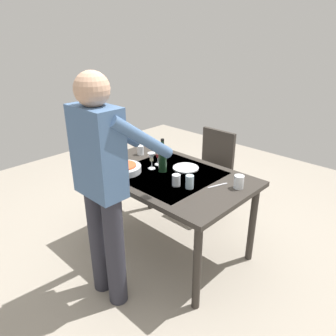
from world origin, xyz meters
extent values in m
plane|color=#9E9384|center=(0.00, 0.00, 0.00)|extent=(6.00, 6.00, 0.00)
cube|color=#332D28|center=(0.00, 0.00, 0.75)|extent=(1.43, 0.90, 0.04)
cube|color=beige|center=(0.00, 0.00, 0.77)|extent=(0.78, 0.76, 0.00)
cylinder|color=#332D28|center=(-0.64, -0.38, 0.36)|extent=(0.06, 0.06, 0.73)
cylinder|color=#332D28|center=(0.64, -0.38, 0.36)|extent=(0.06, 0.06, 0.73)
cylinder|color=#332D28|center=(-0.64, 0.38, 0.36)|extent=(0.06, 0.06, 0.73)
cylinder|color=#332D28|center=(0.64, 0.38, 0.36)|extent=(0.06, 0.06, 0.73)
cube|color=black|center=(0.13, -0.75, 0.45)|extent=(0.40, 0.40, 0.04)
cube|color=#332D28|center=(0.13, -0.93, 0.70)|extent=(0.40, 0.04, 0.45)
cylinder|color=#332D28|center=(-0.04, -0.92, 0.23)|extent=(0.04, 0.04, 0.43)
cylinder|color=#332D28|center=(0.30, -0.92, 0.23)|extent=(0.04, 0.04, 0.43)
cylinder|color=#332D28|center=(-0.04, -0.58, 0.23)|extent=(0.04, 0.04, 0.43)
cylinder|color=#332D28|center=(0.30, -0.58, 0.23)|extent=(0.04, 0.04, 0.43)
cylinder|color=#2D2D38|center=(0.03, 0.73, 0.44)|extent=(0.14, 0.14, 0.88)
cylinder|color=#2D2D38|center=(-0.17, 0.73, 0.44)|extent=(0.14, 0.14, 0.88)
cube|color=#47668E|center=(-0.07, 0.73, 1.18)|extent=(0.36, 0.20, 0.60)
sphere|color=tan|center=(-0.07, 0.73, 1.58)|extent=(0.22, 0.22, 0.22)
cylinder|color=#47668E|center=(0.10, 0.49, 1.25)|extent=(0.08, 0.52, 0.40)
cylinder|color=#47668E|center=(-0.24, 0.49, 1.25)|extent=(0.08, 0.52, 0.40)
cylinder|color=black|center=(0.06, 0.00, 0.87)|extent=(0.07, 0.07, 0.20)
cylinder|color=black|center=(0.06, 0.00, 1.01)|extent=(0.03, 0.03, 0.08)
cylinder|color=black|center=(0.06, 0.00, 1.06)|extent=(0.03, 0.03, 0.02)
cylinder|color=white|center=(0.20, -0.07, 0.77)|extent=(0.06, 0.06, 0.01)
cylinder|color=white|center=(0.20, -0.07, 0.81)|extent=(0.01, 0.01, 0.07)
cone|color=white|center=(0.20, -0.07, 0.88)|extent=(0.07, 0.07, 0.07)
cylinder|color=maroon|center=(0.20, -0.07, 0.86)|extent=(0.03, 0.03, 0.03)
cylinder|color=white|center=(0.17, 0.03, 0.77)|extent=(0.06, 0.06, 0.01)
cylinder|color=white|center=(0.17, 0.03, 0.81)|extent=(0.01, 0.01, 0.07)
cone|color=white|center=(0.17, 0.03, 0.88)|extent=(0.07, 0.07, 0.07)
cylinder|color=beige|center=(0.17, 0.03, 0.86)|extent=(0.03, 0.03, 0.03)
cylinder|color=silver|center=(-0.21, 0.12, 0.81)|extent=(0.07, 0.07, 0.09)
cylinder|color=silver|center=(-0.59, -0.18, 0.82)|extent=(0.08, 0.08, 0.10)
cylinder|color=silver|center=(-0.31, 0.08, 0.82)|extent=(0.06, 0.06, 0.11)
cylinder|color=silver|center=(0.51, -0.14, 0.81)|extent=(0.07, 0.07, 0.09)
cylinder|color=silver|center=(0.30, 0.24, 0.79)|extent=(0.30, 0.30, 0.05)
cylinder|color=#C6562D|center=(0.30, 0.24, 0.82)|extent=(0.22, 0.22, 0.03)
cylinder|color=silver|center=(-0.04, -0.18, 0.77)|extent=(0.23, 0.23, 0.01)
cube|color=silver|center=(-0.45, -0.10, 0.77)|extent=(0.07, 0.17, 0.00)
camera|label=1|loc=(-1.72, 1.81, 1.90)|focal=34.12mm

